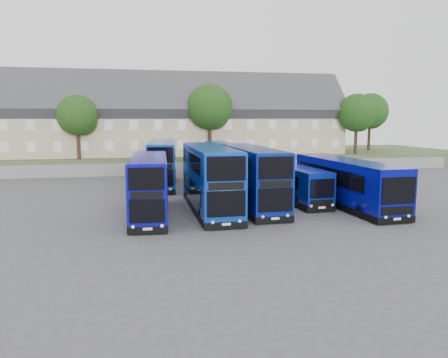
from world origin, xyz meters
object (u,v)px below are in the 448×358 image
Objects in this scene: coach_east_a at (293,183)px; tree_mid at (211,109)px; tree_west at (79,117)px; tree_east at (357,114)px; dd_front_left at (150,187)px; tree_far at (371,113)px; dd_front_mid at (210,180)px.

coach_east_a is 21.95m from tree_mid.
tree_east is (36.00, 0.00, 0.34)m from tree_west.
dd_front_left is 1.40× the size of tree_west.
tree_east reaches higher than dd_front_left.
coach_east_a is (12.09, 3.79, -0.64)m from dd_front_left.
tree_mid reaches higher than tree_east.
tree_east is 9.23m from tree_far.
tree_far reaches higher than tree_east.
tree_far reaches higher than dd_front_left.
tree_far is (30.17, 29.99, 5.38)m from dd_front_mid.
tree_mid is at bearing 96.64° from coach_east_a.
dd_front_left is 1.31× the size of tree_east.
coach_east_a is at bearing 21.12° from dd_front_left.
tree_east is (24.17, 22.99, 5.04)m from dd_front_mid.
tree_mid is at bearing 1.79° from tree_west.
dd_front_left is at bearing -138.25° from tree_far.
dd_front_mid is 1.57× the size of tree_west.
tree_mid is (-3.44, 20.64, 6.64)m from coach_east_a.
coach_east_a is 35.85m from tree_far.
tree_east is (28.66, 23.93, 5.33)m from dd_front_left.
tree_mid reaches higher than dd_front_left.
tree_far is (34.66, 30.93, 5.67)m from dd_front_left.
coach_east_a is 26.75m from tree_east.
tree_west is (-11.83, 22.99, 4.70)m from dd_front_mid.
tree_mid is (4.17, 23.49, 5.72)m from dd_front_mid.
tree_west is at bearing -170.54° from tree_far.
tree_mid is at bearing 74.20° from dd_front_left.
coach_east_a is 1.24× the size of tree_far.
tree_east is (20.00, -0.50, -0.68)m from tree_mid.
coach_east_a is at bearing -46.01° from tree_west.
coach_east_a is (7.61, 2.85, -0.92)m from dd_front_mid.
coach_east_a is at bearing -129.44° from tree_east.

